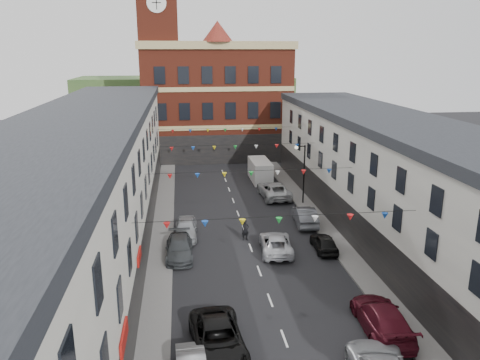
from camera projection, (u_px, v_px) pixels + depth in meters
name	position (u px, v px, depth m)	size (l,w,h in m)	color
ground	(259.00, 271.00, 32.58)	(160.00, 160.00, 0.00)	black
pavement_left	(160.00, 263.00, 33.62)	(1.80, 64.00, 0.15)	#605E5B
pavement_right	(345.00, 253.00, 35.32)	(1.80, 64.00, 0.15)	#605E5B
terrace_left	(81.00, 200.00, 30.65)	(8.40, 56.00, 10.70)	beige
terrace_right	(419.00, 194.00, 33.69)	(8.40, 56.00, 9.70)	silver
civic_building	(215.00, 99.00, 66.67)	(20.60, 13.30, 18.50)	maroon
clock_tower	(159.00, 50.00, 61.11)	(5.60, 5.60, 30.00)	maroon
distant_hill	(185.00, 103.00, 90.01)	(40.00, 14.00, 10.00)	#2F5226
street_lamp	(302.00, 166.00, 45.72)	(1.10, 0.36, 6.00)	black
car_left_c	(218.00, 339.00, 23.58)	(2.57, 5.58, 1.55)	black
car_left_d	(179.00, 248.00, 34.63)	(1.99, 4.89, 1.42)	#3C4043
car_left_e	(186.00, 228.00, 38.28)	(1.83, 4.55, 1.55)	#9A9DA2
car_right_c	(382.00, 318.00, 25.36)	(2.28, 5.61, 1.63)	#4D0F1B
car_right_d	(324.00, 243.00, 35.76)	(1.54, 3.82, 1.30)	black
car_right_e	(305.00, 216.00, 41.13)	(1.67, 4.78, 1.58)	#575A60
car_right_f	(274.00, 190.00, 48.70)	(2.72, 5.89, 1.64)	#B7BABD
moving_car	(276.00, 243.00, 35.52)	(2.29, 4.97, 1.38)	silver
white_van	(260.00, 171.00, 54.94)	(2.12, 5.51, 2.44)	silver
pedestrian	(245.00, 230.00, 37.70)	(0.62, 0.41, 1.69)	black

